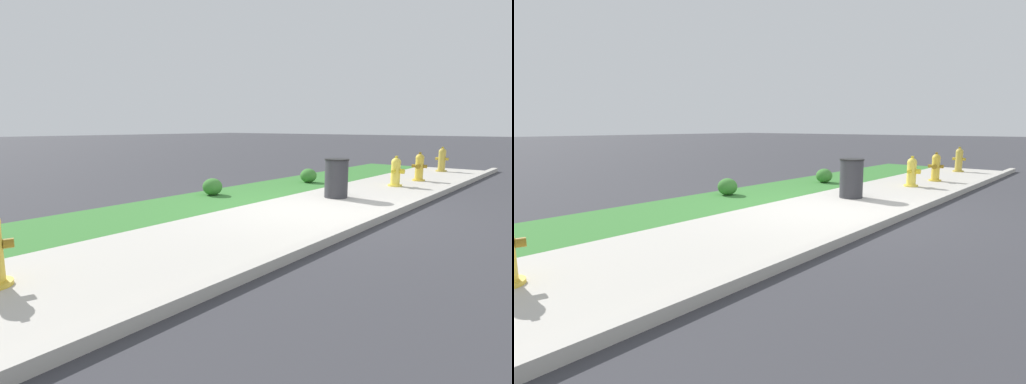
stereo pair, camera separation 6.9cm
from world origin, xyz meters
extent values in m
plane|color=#38383D|center=(0.00, 0.00, 0.00)|extent=(120.00, 120.00, 0.00)
cube|color=#BCB7AD|center=(0.00, 0.00, 0.01)|extent=(18.00, 2.35, 0.01)
cube|color=#387A33|center=(0.00, 2.10, 0.00)|extent=(18.00, 1.86, 0.01)
cube|color=#BCB7AD|center=(0.00, -1.25, 0.06)|extent=(18.00, 0.16, 0.12)
cylinder|color=yellow|center=(3.63, -0.03, 0.03)|extent=(0.34, 0.34, 0.05)
cylinder|color=yellow|center=(3.63, -0.03, 0.32)|extent=(0.22, 0.22, 0.54)
sphere|color=yellow|center=(3.63, -0.03, 0.59)|extent=(0.23, 0.23, 0.23)
cube|color=yellow|center=(3.63, -0.03, 0.72)|extent=(0.06, 0.06, 0.06)
cylinder|color=yellow|center=(3.78, -0.03, 0.39)|extent=(0.09, 0.09, 0.09)
cylinder|color=yellow|center=(3.47, -0.04, 0.39)|extent=(0.09, 0.09, 0.09)
cylinder|color=yellow|center=(3.63, -0.19, 0.39)|extent=(0.12, 0.10, 0.12)
cylinder|color=gold|center=(7.79, 0.07, 0.03)|extent=(0.34, 0.34, 0.05)
cylinder|color=gold|center=(7.79, 0.07, 0.35)|extent=(0.22, 0.22, 0.60)
sphere|color=gold|center=(7.79, 0.07, 0.65)|extent=(0.23, 0.23, 0.23)
cube|color=#B29323|center=(7.79, 0.07, 0.78)|extent=(0.06, 0.06, 0.06)
cylinder|color=#B29323|center=(7.81, 0.23, 0.42)|extent=(0.10, 0.10, 0.09)
cylinder|color=#B29323|center=(7.78, -0.08, 0.42)|extent=(0.10, 0.10, 0.09)
cylinder|color=#B29323|center=(7.95, 0.06, 0.42)|extent=(0.11, 0.13, 0.12)
cylinder|color=olive|center=(-4.75, 0.33, 0.40)|extent=(0.11, 0.11, 0.09)
cylinder|color=gold|center=(5.01, -0.14, 0.03)|extent=(0.32, 0.32, 0.05)
cylinder|color=gold|center=(5.01, -0.14, 0.34)|extent=(0.21, 0.21, 0.57)
sphere|color=gold|center=(5.01, -0.14, 0.62)|extent=(0.22, 0.22, 0.22)
cube|color=olive|center=(5.01, -0.14, 0.75)|extent=(0.06, 0.06, 0.06)
cylinder|color=olive|center=(5.02, -0.29, 0.41)|extent=(0.10, 0.10, 0.09)
cylinder|color=olive|center=(4.99, 0.01, 0.41)|extent=(0.10, 0.10, 0.09)
cylinder|color=olive|center=(4.85, -0.16, 0.41)|extent=(0.11, 0.13, 0.12)
cylinder|color=#333338|center=(1.29, 0.30, 0.39)|extent=(0.47, 0.47, 0.78)
cylinder|color=black|center=(1.29, 0.30, 0.79)|extent=(0.50, 0.50, 0.03)
ellipsoid|color=#3D7F33|center=(-0.14, 2.48, 0.18)|extent=(0.43, 0.43, 0.36)
ellipsoid|color=#3D7F33|center=(2.85, 1.98, 0.18)|extent=(0.43, 0.43, 0.37)
camera|label=1|loc=(-5.98, -3.72, 1.46)|focal=28.00mm
camera|label=2|loc=(-5.93, -3.78, 1.46)|focal=28.00mm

